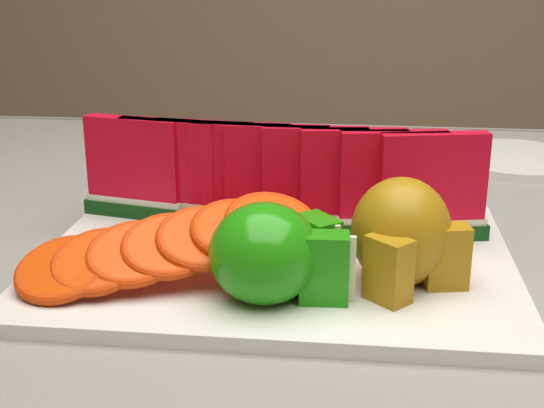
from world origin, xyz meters
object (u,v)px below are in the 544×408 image
Objects in this scene: fork at (130,178)px; apple_cluster at (274,255)px; side_plate at (515,159)px; pear_cluster at (403,236)px; platter at (277,260)px.

apple_cluster is at bearing -56.62° from fork.
fork is (-0.47, -0.13, -0.00)m from side_plate.
apple_cluster is 0.53× the size of side_plate.
fork is at bearing 123.38° from apple_cluster.
side_plate is at bearing 68.13° from pear_cluster.
apple_cluster is 0.63× the size of fork.
side_plate is at bearing 53.86° from platter.
apple_cluster is 0.52m from side_plate.
platter is 1.73× the size of side_plate.
fork is (-0.30, 0.28, -0.05)m from pear_cluster.
side_plate is (0.27, 0.37, -0.00)m from platter.
fork is (-0.21, 0.31, -0.04)m from apple_cluster.
pear_cluster is 0.48× the size of side_plate.
pear_cluster is (0.10, 0.04, 0.01)m from apple_cluster.
fork is at bearing -164.25° from side_plate.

